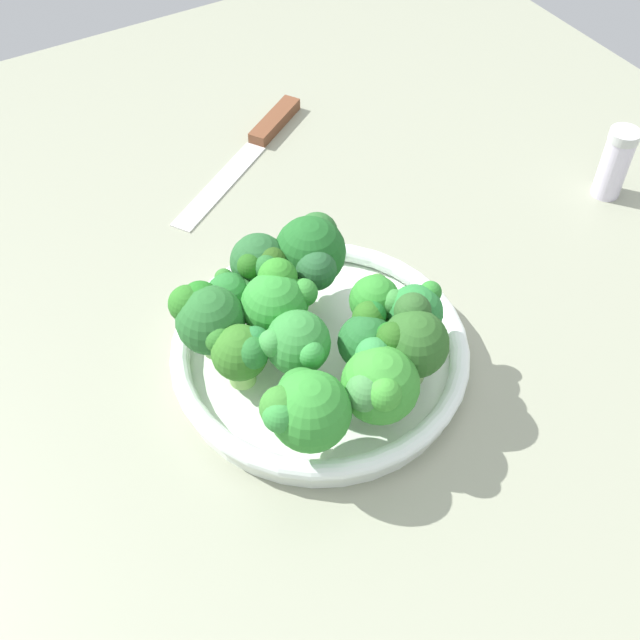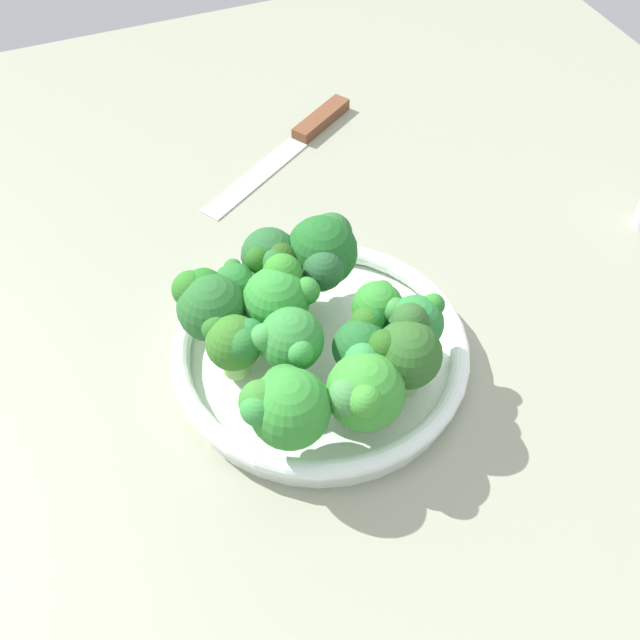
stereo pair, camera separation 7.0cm
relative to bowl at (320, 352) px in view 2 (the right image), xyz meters
The scene contains 16 objects.
ground_plane 4.95cm from the bowl, 80.80° to the right, with size 130.00×130.00×2.50cm, color gray.
bowl is the anchor object (origin of this frame).
broccoli_floret_0 11.45cm from the bowl, 24.28° to the right, with size 6.15×6.98×7.26cm.
broccoli_floret_1 10.57cm from the bowl, 123.57° to the left, with size 6.21×6.71×7.51cm.
broccoli_floret_2 7.50cm from the bowl, 168.70° to the left, with size 4.65×5.20×5.91cm.
broccoli_floret_3 7.66cm from the bowl, 34.26° to the left, with size 6.20×6.10×7.43cm.
broccoli_floret_4 10.76cm from the bowl, 90.67° to the left, with size 6.78×6.88×7.06cm.
broccoli_floret_5 9.37cm from the bowl, 114.37° to the right, with size 6.86×7.70×7.90cm.
broccoli_floret_6 7.48cm from the bowl, 45.04° to the right, with size 6.40×6.67×7.74cm.
broccoli_floret_7 12.24cm from the bowl, 52.76° to the left, with size 7.28×7.07×7.63cm.
broccoli_floret_8 9.87cm from the bowl, 75.88° to the right, with size 5.36×6.08×7.11cm.
broccoli_floret_9 6.97cm from the bowl, 117.10° to the left, with size 5.18×5.35×6.01cm.
broccoli_floret_10 10.05cm from the bowl, 150.46° to the left, with size 5.38×5.57×6.27cm.
broccoli_floret_11 9.65cm from the bowl, ahead, with size 5.20×5.60×6.25cm.
broccoli_floret_12 9.81cm from the bowl, 48.42° to the right, with size 4.57×4.78×5.62cm.
knife 34.91cm from the bowl, 107.66° to the right, with size 23.71×16.34×1.50cm.
Camera 2 is at (16.51, 46.44, 58.76)cm, focal length 44.04 mm.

